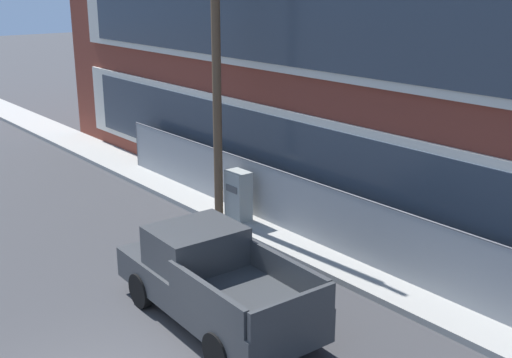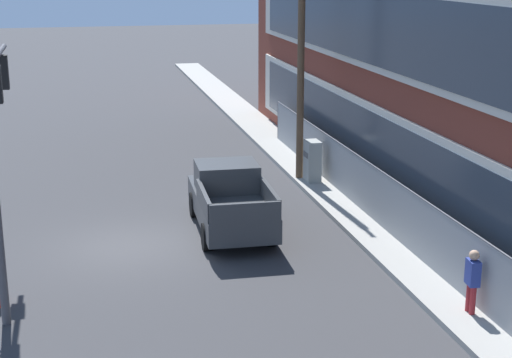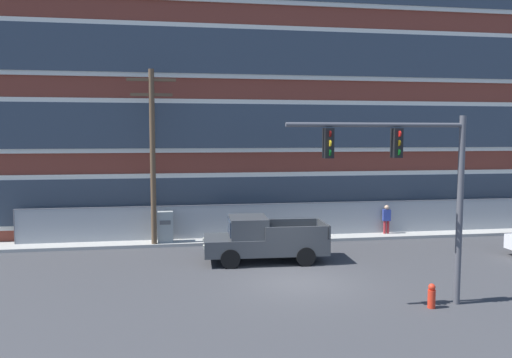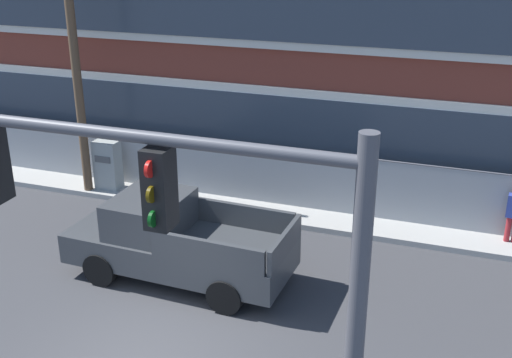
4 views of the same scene
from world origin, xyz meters
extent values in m
cube|color=#9E9B93|center=(0.00, 7.47, 0.08)|extent=(80.00, 1.83, 0.16)
cube|color=gray|center=(2.27, 7.70, 0.92)|extent=(28.90, 0.04, 1.85)
cylinder|color=#4C4C51|center=(-12.18, 7.70, 0.92)|extent=(0.06, 0.06, 1.85)
cylinder|color=#4C4C51|center=(2.27, 7.70, 1.85)|extent=(28.90, 0.05, 0.05)
cube|color=#383A3D|center=(-0.72, 3.21, 0.75)|extent=(5.28, 2.24, 0.70)
cube|color=#383A3D|center=(-1.45, 3.24, 1.52)|extent=(1.63, 1.94, 0.85)
cube|color=#283342|center=(-2.25, 3.27, 1.52)|extent=(0.12, 1.68, 0.64)
cube|color=#383A3D|center=(0.41, 2.20, 1.38)|extent=(2.61, 0.21, 0.56)
cube|color=#383A3D|center=(0.49, 4.14, 1.38)|extent=(2.61, 0.21, 0.56)
cube|color=#383A3D|center=(1.84, 3.12, 1.38)|extent=(0.17, 1.98, 0.56)
cylinder|color=black|center=(-2.32, 2.32, 0.40)|extent=(0.81, 0.29, 0.80)
cylinder|color=black|center=(-2.25, 4.22, 0.40)|extent=(0.81, 0.29, 0.80)
cylinder|color=black|center=(0.81, 2.21, 0.40)|extent=(0.81, 0.29, 0.80)
cylinder|color=black|center=(0.87, 4.10, 0.40)|extent=(0.81, 0.29, 0.80)
cube|color=white|center=(-3.37, 2.59, 0.85)|extent=(0.07, 0.24, 0.16)
cube|color=white|center=(-3.32, 4.03, 0.85)|extent=(0.07, 0.24, 0.16)
cylinder|color=brown|center=(-5.55, 6.79, 4.25)|extent=(0.26, 0.26, 8.51)
cube|color=#939993|center=(-5.02, 7.13, 0.83)|extent=(0.75, 0.50, 1.66)
cube|color=#515151|center=(-5.02, 6.87, 1.16)|extent=(0.52, 0.02, 0.20)
camera|label=1|loc=(9.39, -3.84, 7.03)|focal=45.00mm
camera|label=2|loc=(21.66, -1.18, 8.01)|focal=55.00mm
camera|label=3|loc=(-4.38, -17.48, 5.42)|focal=35.00mm
camera|label=4|loc=(5.30, -8.60, 7.79)|focal=45.00mm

